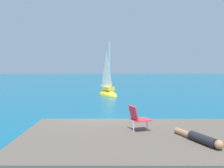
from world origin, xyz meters
name	(u,v)px	position (x,y,z in m)	size (l,w,h in m)	color
ground_plane	(99,130)	(0.00, 0.00, 0.00)	(160.00, 160.00, 0.00)	#0F5675
shore_ledge	(149,149)	(1.47, -3.91, 0.41)	(7.52, 4.53, 0.83)	brown
boulder_seaward	(140,137)	(1.65, -1.25, 0.00)	(1.45, 1.16, 0.80)	brown
boulder_inland	(74,137)	(-0.98, -1.10, 0.00)	(1.29, 1.03, 0.71)	#544448
sailboat_near	(108,92)	(0.89, 13.01, 0.31)	(2.30, 3.12, 5.68)	yellow
person_sunbather	(199,138)	(2.64, -4.67, 0.94)	(0.74, 1.70, 0.25)	black
beach_chair	(138,117)	(1.20, -3.45, 1.27)	(0.71, 0.63, 0.80)	#E03342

